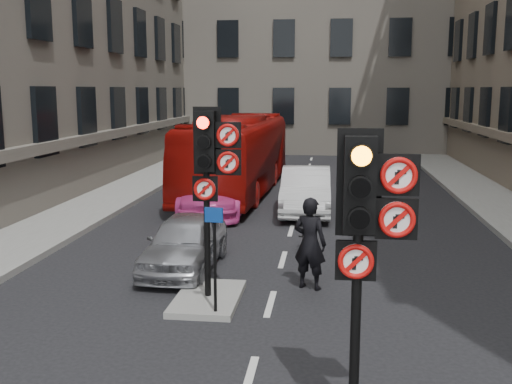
% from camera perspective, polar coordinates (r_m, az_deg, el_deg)
% --- Properties ---
extents(pavement_left, '(3.00, 50.00, 0.16)m').
position_cam_1_polar(pavement_left, '(19.96, -17.54, -2.05)').
color(pavement_left, gray).
rests_on(pavement_left, ground).
extents(centre_island, '(1.20, 2.00, 0.12)m').
position_cam_1_polar(centre_island, '(11.67, -4.59, -10.05)').
color(centre_island, gray).
rests_on(centre_island, ground).
extents(building_far, '(30.00, 14.00, 20.00)m').
position_cam_1_polar(building_far, '(44.17, 5.90, 17.51)').
color(building_far, '#696358').
rests_on(building_far, ground).
extents(signal_near, '(0.91, 0.40, 3.58)m').
position_cam_1_polar(signal_near, '(6.90, 10.47, -2.34)').
color(signal_near, black).
rests_on(signal_near, ground).
extents(signal_far, '(0.91, 0.40, 3.58)m').
position_cam_1_polar(signal_far, '(11.03, -4.34, 2.93)').
color(signal_far, black).
rests_on(signal_far, centre_island).
extents(car_silver, '(1.53, 3.67, 1.24)m').
position_cam_1_polar(car_silver, '(13.57, -6.78, -4.77)').
color(car_silver, '#9A9BA1').
rests_on(car_silver, ground).
extents(car_white, '(1.67, 4.52, 1.48)m').
position_cam_1_polar(car_white, '(19.66, 4.77, 0.15)').
color(car_white, silver).
rests_on(car_white, ground).
extents(car_pink, '(2.46, 5.04, 1.41)m').
position_cam_1_polar(car_pink, '(19.66, -4.09, 0.07)').
color(car_pink, '#D93F95').
rests_on(car_pink, ground).
extents(bus_red, '(2.94, 10.97, 3.03)m').
position_cam_1_polar(bus_red, '(23.21, -1.80, 3.59)').
color(bus_red, '#950E0A').
rests_on(bus_red, ground).
extents(motorcycle, '(0.58, 1.63, 0.96)m').
position_cam_1_polar(motorcycle, '(14.72, 4.80, -4.15)').
color(motorcycle, black).
rests_on(motorcycle, ground).
extents(motorcyclist, '(0.81, 0.67, 1.89)m').
position_cam_1_polar(motorcyclist, '(12.15, 5.16, -4.89)').
color(motorcyclist, black).
rests_on(motorcyclist, ground).
extents(info_sign, '(0.33, 0.11, 1.89)m').
position_cam_1_polar(info_sign, '(10.47, -3.97, -5.04)').
color(info_sign, black).
rests_on(info_sign, centre_island).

